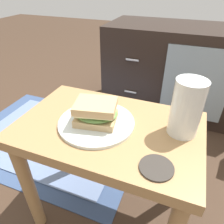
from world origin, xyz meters
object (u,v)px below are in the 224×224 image
beer_glass (186,110)px  coaster (156,168)px  plate (96,122)px  sandwich_front (96,112)px  tv_cabinet (178,70)px

beer_glass → coaster: bearing=-104.0°
plate → sandwich_front: (0.00, 0.00, 0.04)m
sandwich_front → beer_glass: bearing=12.4°
sandwich_front → beer_glass: size_ratio=0.88×
tv_cabinet → sandwich_front: 0.99m
tv_cabinet → sandwich_front: (-0.17, -0.96, 0.21)m
tv_cabinet → plate: (-0.17, -0.96, 0.17)m
plate → coaster: 0.23m
tv_cabinet → plate: tv_cabinet is taller
plate → sandwich_front: size_ratio=1.61×
sandwich_front → tv_cabinet: bearing=80.1°
plate → tv_cabinet: bearing=80.1°
sandwich_front → coaster: size_ratio=1.72×
sandwich_front → plate: bearing=180.0°
tv_cabinet → beer_glass: size_ratio=5.87×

